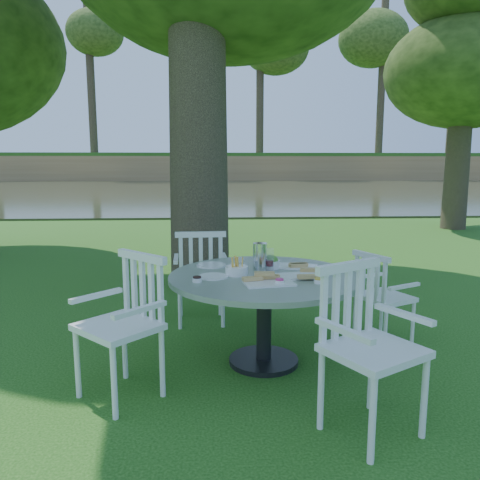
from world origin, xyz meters
name	(u,v)px	position (x,y,z in m)	size (l,w,h in m)	color
ground	(241,329)	(0.00, 0.00, 0.00)	(140.00, 140.00, 0.00)	#15440E
table	(264,290)	(0.14, -0.79, 0.61)	(1.50, 1.50, 0.73)	black
chair_ne	(378,292)	(1.17, -0.48, 0.49)	(0.54, 0.55, 0.84)	white
chair_nw	(201,270)	(-0.39, 0.15, 0.56)	(0.51, 0.48, 0.95)	white
chair_sw	(130,313)	(-0.84, -1.21, 0.58)	(0.68, 0.68, 0.98)	white
chair_se	(361,334)	(0.62, -1.73, 0.59)	(0.68, 0.66, 1.01)	white
tableware	(260,267)	(0.11, -0.70, 0.78)	(1.06, 0.90, 0.23)	white
river	(218,191)	(0.00, 23.00, 0.00)	(100.00, 28.00, 0.12)	#2E321D
far_bank	(218,102)	(0.28, 41.12, 7.25)	(100.00, 18.00, 15.20)	#967146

